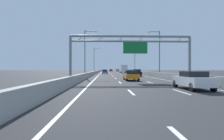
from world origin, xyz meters
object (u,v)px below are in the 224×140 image
(white_car, at_px, (193,80))
(blue_car, at_px, (105,72))
(silver_car, at_px, (117,70))
(sign_gantry, at_px, (131,46))
(streetlamp_right_mid, at_px, (158,51))
(streetlamp_left_mid, at_px, (86,51))
(streetlamp_right_far, at_px, (134,59))
(box_truck, at_px, (123,69))
(yellow_car, at_px, (130,72))
(streetlamp_left_far, at_px, (95,59))
(black_car, at_px, (136,73))
(red_car, at_px, (111,70))
(orange_car, at_px, (131,75))

(white_car, relative_size, blue_car, 0.95)
(white_car, bearing_deg, silver_car, 89.79)
(sign_gantry, bearing_deg, white_car, -72.67)
(streetlamp_right_mid, bearing_deg, streetlamp_left_mid, 180.00)
(sign_gantry, xyz_separation_m, streetlamp_right_far, (7.39, 42.28, 0.53))
(sign_gantry, bearing_deg, silver_car, 87.40)
(box_truck, bearing_deg, streetlamp_right_far, -52.59)
(streetlamp_left_mid, relative_size, box_truck, 1.07)
(sign_gantry, bearing_deg, blue_car, 95.84)
(yellow_car, distance_m, box_truck, 20.03)
(sign_gantry, height_order, streetlamp_right_mid, streetlamp_right_mid)
(streetlamp_left_mid, distance_m, box_truck, 37.19)
(streetlamp_right_far, distance_m, blue_car, 13.46)
(streetlamp_right_mid, bearing_deg, streetlamp_left_far, 116.10)
(blue_car, bearing_deg, black_car, -71.41)
(streetlamp_right_far, distance_m, box_truck, 7.03)
(red_car, bearing_deg, orange_car, -89.96)
(streetlamp_right_mid, distance_m, blue_car, 27.26)
(yellow_car, distance_m, white_car, 37.79)
(streetlamp_left_mid, height_order, silver_car, streetlamp_left_mid)
(streetlamp_left_far, bearing_deg, white_car, -78.39)
(streetlamp_left_far, xyz_separation_m, red_car, (7.51, 40.56, -4.67))
(streetlamp_left_far, relative_size, orange_car, 2.16)
(black_car, bearing_deg, streetlamp_left_mid, -162.57)
(streetlamp_right_mid, xyz_separation_m, blue_car, (-11.09, 24.46, -4.67))
(streetlamp_left_mid, xyz_separation_m, red_car, (7.51, 71.03, -4.67))
(red_car, bearing_deg, white_car, -87.93)
(silver_car, bearing_deg, box_truck, -89.93)
(sign_gantry, xyz_separation_m, streetlamp_right_mid, (7.39, 11.80, 0.53))
(sign_gantry, height_order, white_car, sign_gantry)
(red_car, relative_size, yellow_car, 0.98)
(blue_car, distance_m, silver_car, 45.79)
(streetlamp_left_mid, relative_size, white_car, 2.28)
(black_car, bearing_deg, sign_gantry, -102.46)
(orange_car, distance_m, silver_car, 80.98)
(streetlamp_left_mid, xyz_separation_m, orange_car, (7.56, -11.25, -4.67))
(streetlamp_right_far, height_order, box_truck, streetlamp_right_far)
(silver_car, bearing_deg, blue_car, -99.31)
(sign_gantry, height_order, black_car, sign_gantry)
(orange_car, height_order, silver_car, silver_car)
(streetlamp_left_mid, xyz_separation_m, yellow_car, (11.08, 15.23, -4.67))
(black_car, height_order, box_truck, box_truck)
(streetlamp_left_far, xyz_separation_m, box_truck, (11.29, 4.76, -3.67))
(blue_car, height_order, box_truck, box_truck)
(black_car, bearing_deg, box_truck, 89.32)
(white_car, bearing_deg, streetlamp_left_far, 101.61)
(yellow_car, xyz_separation_m, orange_car, (-3.52, -26.48, -0.00))
(streetlamp_left_far, xyz_separation_m, black_car, (10.91, -27.05, -4.60))
(streetlamp_right_mid, height_order, orange_car, streetlamp_right_mid)
(streetlamp_right_far, bearing_deg, sign_gantry, -99.91)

